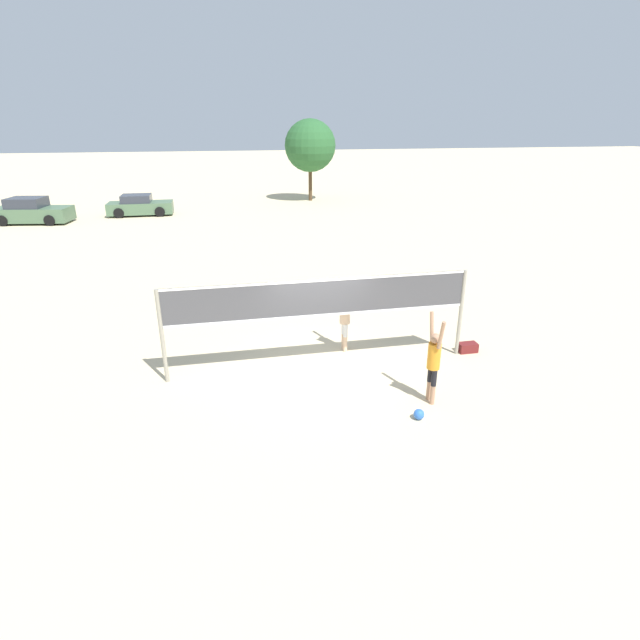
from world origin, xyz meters
TOP-DOWN VIEW (x-y plane):
  - ground_plane at (0.00, 0.00)m, footprint 200.00×200.00m
  - volleyball_net at (0.00, 0.00)m, footprint 7.62×0.10m
  - player_spiker at (2.06, -2.17)m, footprint 0.28×0.69m
  - player_blocker at (0.86, 0.85)m, footprint 0.28×0.68m
  - volleyball at (1.54, -2.79)m, footprint 0.23×0.23m
  - gear_bag at (4.11, 0.04)m, footprint 0.50×0.29m
  - parked_car_near at (-7.15, 24.01)m, footprint 4.11×1.93m
  - parked_car_mid at (-13.27, 22.42)m, footprint 4.67×2.53m
  - tree_left_cluster at (5.14, 28.16)m, footprint 3.87×3.87m

SIDE VIEW (x-z plane):
  - ground_plane at x=0.00m, z-range 0.00..0.00m
  - volleyball at x=1.54m, z-range 0.00..0.23m
  - gear_bag at x=4.11m, z-range 0.00..0.25m
  - parked_car_near at x=-7.15m, z-range -0.06..1.27m
  - parked_car_mid at x=-13.27m, z-range -0.08..1.46m
  - player_blocker at x=0.86m, z-range 0.04..1.99m
  - player_spiker at x=2.06m, z-range 0.05..2.09m
  - volleyball_net at x=0.00m, z-range 0.55..2.89m
  - tree_left_cluster at x=5.14m, z-range 1.07..7.10m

